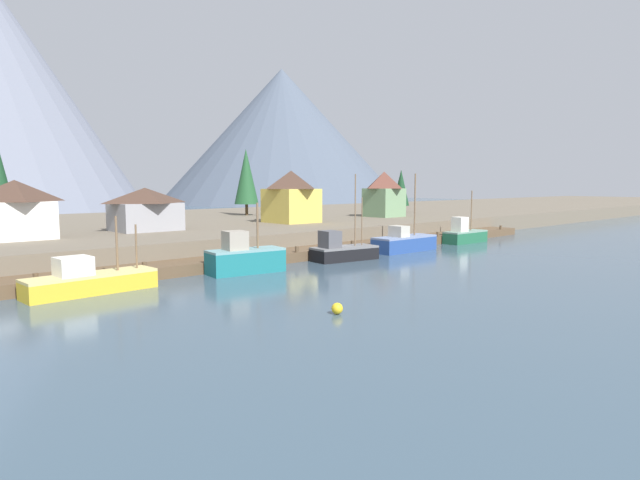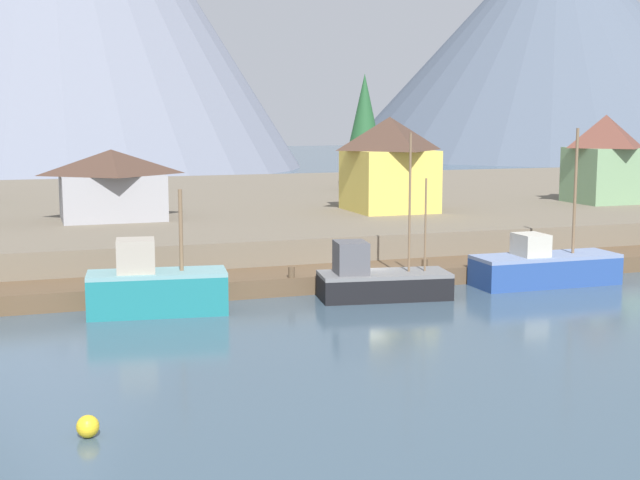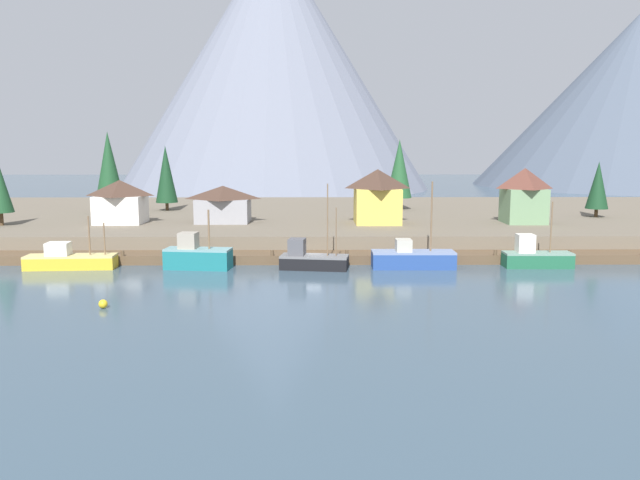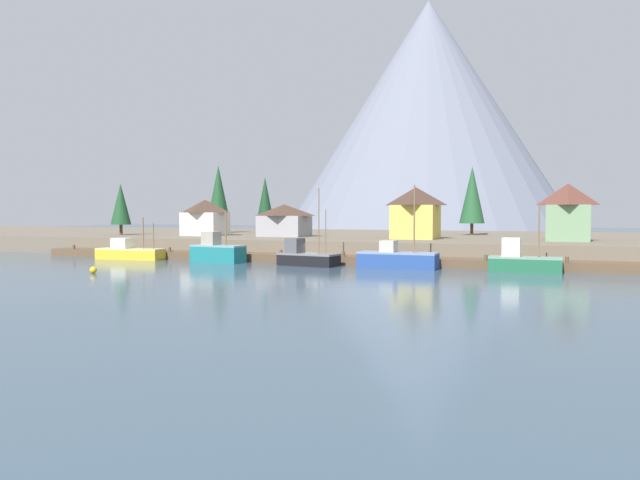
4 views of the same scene
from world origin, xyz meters
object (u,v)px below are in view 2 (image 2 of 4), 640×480
fishing_boat_blue (544,267)px  house_grey (112,184)px  house_green (605,158)px  channel_buoy (88,426)px  fishing_boat_teal (155,288)px  house_yellow (389,163)px  fishing_boat_black (379,280)px  conifer_mid_right (364,122)px

fishing_boat_blue → house_grey: fishing_boat_blue is taller
house_green → channel_buoy: house_green is taller
house_grey → house_green: bearing=-1.8°
fishing_boat_teal → house_yellow: house_yellow is taller
fishing_boat_teal → channel_buoy: 16.89m
fishing_boat_black → channel_buoy: 22.94m
house_grey → conifer_mid_right: 31.40m
house_grey → channel_buoy: size_ratio=10.45×
fishing_boat_black → house_yellow: size_ratio=1.24×
fishing_boat_blue → house_yellow: size_ratio=1.26×
fishing_boat_teal → fishing_boat_black: size_ratio=0.80×
house_yellow → conifer_mid_right: size_ratio=0.64×
house_yellow → conifer_mid_right: 19.48m
fishing_boat_teal → conifer_mid_right: (25.90, 37.02, 7.74)m
house_green → channel_buoy: size_ratio=10.42×
house_green → conifer_mid_right: (-14.12, 18.52, 2.82)m
fishing_boat_blue → channel_buoy: fishing_boat_blue is taller
house_grey → house_green: 40.05m
fishing_boat_teal → channel_buoy: fishing_boat_teal is taller
fishing_boat_blue → channel_buoy: bearing=-147.9°
house_yellow → conifer_mid_right: (5.34, 18.50, 2.90)m
house_grey → fishing_boat_black: bearing=-59.1°
house_yellow → channel_buoy: 43.24m
fishing_boat_teal → conifer_mid_right: conifer_mid_right is taller
house_yellow → channel_buoy: size_ratio=10.21×
fishing_boat_teal → house_green: (40.01, 18.50, 4.92)m
fishing_boat_teal → fishing_boat_black: bearing=6.5°
fishing_boat_black → house_grey: 23.58m
house_grey → conifer_mid_right: bearing=33.7°
house_yellow → house_green: bearing=-0.0°
fishing_boat_blue → conifer_mid_right: 37.84m
fishing_boat_black → house_grey: (-11.91, 19.94, 4.01)m
fishing_boat_blue → house_grey: bearing=139.6°
conifer_mid_right → house_grey: bearing=-146.3°
house_yellow → house_green: size_ratio=0.98×
conifer_mid_right → house_yellow: bearing=-106.1°
house_green → conifer_mid_right: 23.46m
house_green → conifer_mid_right: size_ratio=0.65×
channel_buoy → fishing_boat_teal: bearing=74.7°
fishing_boat_blue → house_green: house_green is taller
fishing_boat_teal → conifer_mid_right: size_ratio=0.63×
fishing_boat_teal → fishing_boat_blue: size_ratio=0.78×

